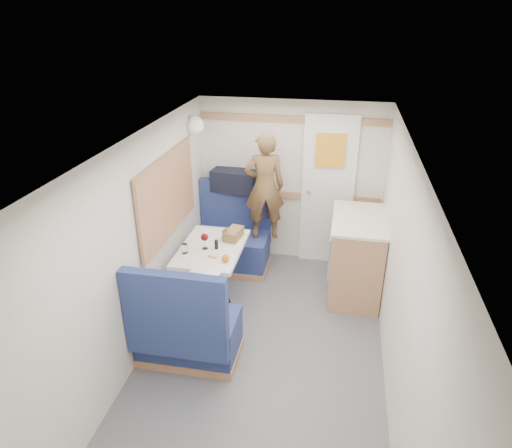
% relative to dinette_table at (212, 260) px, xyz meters
% --- Properties ---
extents(floor, '(4.50, 4.50, 0.00)m').
position_rel_dinette_table_xyz_m(floor, '(0.65, -1.00, -0.57)').
color(floor, '#515156').
rests_on(floor, ground).
extents(ceiling, '(4.50, 4.50, 0.00)m').
position_rel_dinette_table_xyz_m(ceiling, '(0.65, -1.00, 1.43)').
color(ceiling, silver).
rests_on(ceiling, wall_back).
extents(wall_back, '(2.20, 0.02, 2.00)m').
position_rel_dinette_table_xyz_m(wall_back, '(0.65, 1.25, 0.43)').
color(wall_back, silver).
rests_on(wall_back, floor).
extents(wall_left, '(0.02, 4.50, 2.00)m').
position_rel_dinette_table_xyz_m(wall_left, '(-0.45, -1.00, 0.43)').
color(wall_left, silver).
rests_on(wall_left, floor).
extents(wall_right, '(0.02, 4.50, 2.00)m').
position_rel_dinette_table_xyz_m(wall_right, '(1.75, -1.00, 0.43)').
color(wall_right, silver).
rests_on(wall_right, floor).
extents(oak_trim_low, '(2.15, 0.02, 0.08)m').
position_rel_dinette_table_xyz_m(oak_trim_low, '(0.65, 1.23, 0.28)').
color(oak_trim_low, '#9C6446').
rests_on(oak_trim_low, wall_back).
extents(oak_trim_high, '(2.15, 0.02, 0.08)m').
position_rel_dinette_table_xyz_m(oak_trim_high, '(0.65, 1.23, 1.21)').
color(oak_trim_high, '#9C6446').
rests_on(oak_trim_high, wall_back).
extents(side_window, '(0.04, 1.30, 0.72)m').
position_rel_dinette_table_xyz_m(side_window, '(-0.43, 0.00, 0.68)').
color(side_window, '#B1BA9E').
rests_on(side_window, wall_left).
extents(rear_door, '(0.62, 0.12, 1.86)m').
position_rel_dinette_table_xyz_m(rear_door, '(1.10, 1.22, 0.41)').
color(rear_door, white).
rests_on(rear_door, wall_back).
extents(dinette_table, '(0.62, 0.92, 0.72)m').
position_rel_dinette_table_xyz_m(dinette_table, '(0.00, 0.00, 0.00)').
color(dinette_table, white).
rests_on(dinette_table, floor).
extents(bench_far, '(0.90, 0.59, 1.05)m').
position_rel_dinette_table_xyz_m(bench_far, '(-0.00, 0.86, -0.27)').
color(bench_far, navy).
rests_on(bench_far, floor).
extents(bench_near, '(0.90, 0.59, 1.05)m').
position_rel_dinette_table_xyz_m(bench_near, '(-0.00, -0.86, -0.27)').
color(bench_near, navy).
rests_on(bench_near, floor).
extents(ledge, '(0.90, 0.14, 0.04)m').
position_rel_dinette_table_xyz_m(ledge, '(-0.00, 1.12, 0.31)').
color(ledge, '#9C6446').
rests_on(ledge, bench_far).
extents(dome_light, '(0.20, 0.20, 0.20)m').
position_rel_dinette_table_xyz_m(dome_light, '(-0.39, 0.85, 1.18)').
color(dome_light, white).
rests_on(dome_light, wall_left).
extents(galley_counter, '(0.57, 0.92, 0.92)m').
position_rel_dinette_table_xyz_m(galley_counter, '(1.47, 0.55, -0.10)').
color(galley_counter, '#9C6446').
rests_on(galley_counter, floor).
extents(person, '(0.52, 0.41, 1.26)m').
position_rel_dinette_table_xyz_m(person, '(0.40, 0.86, 0.52)').
color(person, brown).
rests_on(person, bench_far).
extents(duffel_bag, '(0.58, 0.34, 0.26)m').
position_rel_dinette_table_xyz_m(duffel_bag, '(-0.01, 1.12, 0.47)').
color(duffel_bag, black).
rests_on(duffel_bag, ledge).
extents(tray, '(0.32, 0.40, 0.02)m').
position_rel_dinette_table_xyz_m(tray, '(0.10, -0.36, 0.16)').
color(tray, white).
rests_on(tray, dinette_table).
extents(orange_fruit, '(0.07, 0.07, 0.07)m').
position_rel_dinette_table_xyz_m(orange_fruit, '(0.22, -0.29, 0.21)').
color(orange_fruit, '#EE550A').
rests_on(orange_fruit, tray).
extents(cheese_block, '(0.10, 0.08, 0.03)m').
position_rel_dinette_table_xyz_m(cheese_block, '(0.09, -0.24, 0.19)').
color(cheese_block, '#DCC47F').
rests_on(cheese_block, tray).
extents(wine_glass, '(0.08, 0.08, 0.17)m').
position_rel_dinette_table_xyz_m(wine_glass, '(-0.05, -0.05, 0.28)').
color(wine_glass, white).
rests_on(wine_glass, dinette_table).
extents(tumbler_left, '(0.06, 0.06, 0.10)m').
position_rel_dinette_table_xyz_m(tumbler_left, '(-0.23, -0.17, 0.20)').
color(tumbler_left, white).
rests_on(tumbler_left, dinette_table).
extents(tumbler_right, '(0.07, 0.07, 0.11)m').
position_rel_dinette_table_xyz_m(tumbler_right, '(0.11, 0.16, 0.21)').
color(tumbler_right, white).
rests_on(tumbler_right, dinette_table).
extents(beer_glass, '(0.07, 0.07, 0.10)m').
position_rel_dinette_table_xyz_m(beer_glass, '(0.11, 0.23, 0.21)').
color(beer_glass, brown).
rests_on(beer_glass, dinette_table).
extents(pepper_grinder, '(0.04, 0.04, 0.10)m').
position_rel_dinette_table_xyz_m(pepper_grinder, '(0.06, -0.03, 0.20)').
color(pepper_grinder, black).
rests_on(pepper_grinder, dinette_table).
extents(bread_loaf, '(0.18, 0.27, 0.10)m').
position_rel_dinette_table_xyz_m(bread_loaf, '(0.18, 0.23, 0.21)').
color(bread_loaf, olive).
rests_on(bread_loaf, dinette_table).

